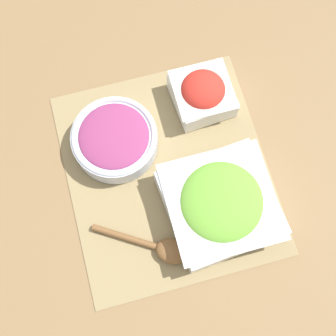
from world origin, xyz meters
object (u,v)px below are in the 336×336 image
Objects in this scene: onion_bowl at (115,139)px; tomato_bowl at (203,93)px; lettuce_bowl at (221,204)px; wooden_spoon at (162,248)px.

tomato_bowl is (0.05, -0.19, 0.00)m from onion_bowl.
lettuce_bowl reaches higher than wooden_spoon.
lettuce_bowl is 0.23m from tomato_bowl.
wooden_spoon is (-0.05, 0.12, -0.03)m from lettuce_bowl.
tomato_bowl is 0.32m from wooden_spoon.
tomato_bowl is (0.23, -0.03, -0.00)m from lettuce_bowl.
lettuce_bowl is 0.14m from wooden_spoon.
wooden_spoon is at bearing 150.23° from tomato_bowl.
lettuce_bowl is at bearing -69.25° from wooden_spoon.
onion_bowl is at bearing 103.60° from tomato_bowl.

